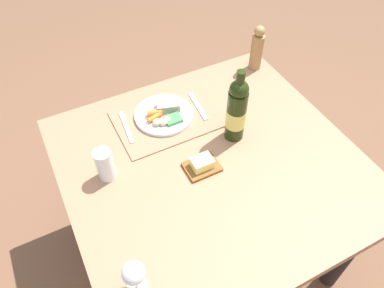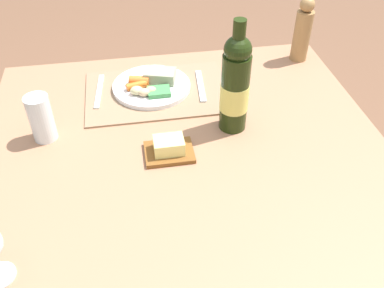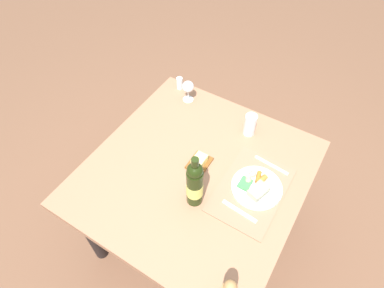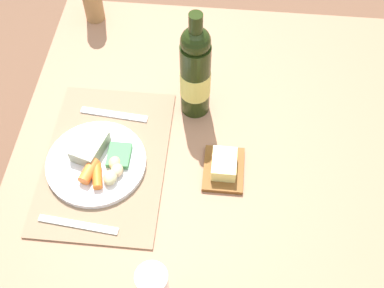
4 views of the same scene
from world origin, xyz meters
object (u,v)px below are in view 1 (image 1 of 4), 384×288
Objects in this scene: wine_bottle at (237,111)px; wine_glass at (134,274)px; pepper_mill at (257,49)px; water_tumbler at (105,166)px; dinner_plate at (164,114)px; fork at (198,106)px; knife at (126,127)px; butter_dish at (202,165)px; dining_table at (211,178)px.

wine_bottle is 2.33× the size of wine_glass.
pepper_mill is at bearing -133.65° from wine_bottle.
water_tumbler is at bearing -97.02° from wine_glass.
dinner_plate is 0.16m from fork.
wine_bottle is (0.33, 0.34, 0.03)m from pepper_mill.
wine_bottle is at bearing -145.45° from wine_glass.
fork is 1.35× the size of water_tumbler.
dinner_plate is 0.77× the size of wine_bottle.
fork is 0.96× the size of knife.
pepper_mill reaches higher than water_tumbler.
dining_table is at bearing -170.59° from butter_dish.
pepper_mill is 0.68m from butter_dish.
butter_dish is at bearing 39.64° from pepper_mill.
wine_glass is (0.43, 0.32, 0.21)m from dining_table.
wine_glass is at bearing 82.98° from water_tumbler.
dinner_plate reaches higher than knife.
wine_glass is (0.53, 0.61, 0.09)m from fork.
pepper_mill is at bearing -167.69° from dinner_plate.
dining_table is 0.43m from water_tumbler.
fork is 0.34m from butter_dish.
dining_table is at bearing 28.96° from wine_bottle.
dinner_plate reaches higher than fork.
dinner_plate is at bearing 12.31° from pepper_mill.
knife is 0.72m from pepper_mill.
dinner_plate is 0.37m from water_tumbler.
pepper_mill reaches higher than wine_glass.
dining_table is 0.34m from dinner_plate.
dining_table is at bearing 41.82° from pepper_mill.
water_tumbler is at bearing -20.92° from butter_dish.
wine_bottle reaches higher than knife.
wine_bottle is (-0.21, 0.23, 0.12)m from dinner_plate.
knife is 0.85× the size of pepper_mill.
butter_dish is (0.20, 0.09, -0.12)m from wine_bottle.
water_tumbler is (0.15, 0.20, 0.05)m from knife.
knife is at bearing -126.40° from water_tumbler.
pepper_mill is 1.17m from wine_glass.
fork is 0.33m from knife.
fork is at bearing -76.18° from wine_bottle.
pepper_mill reaches higher than knife.
wine_bottle reaches higher than pepper_mill.
fork is 0.81× the size of pepper_mill.
wine_glass is (0.58, 0.40, -0.04)m from wine_bottle.
wine_bottle reaches higher than butter_dish.
pepper_mill is (-0.48, -0.43, 0.22)m from dining_table.
water_tumbler is (0.38, -0.12, 0.17)m from dining_table.
fork is at bearing -178.89° from knife.
wine_bottle reaches higher than wine_glass.
pepper_mill is (-0.54, -0.12, 0.09)m from dinner_plate.
water_tumbler is (0.53, -0.04, -0.08)m from wine_bottle.
wine_bottle is 2.51× the size of butter_dish.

